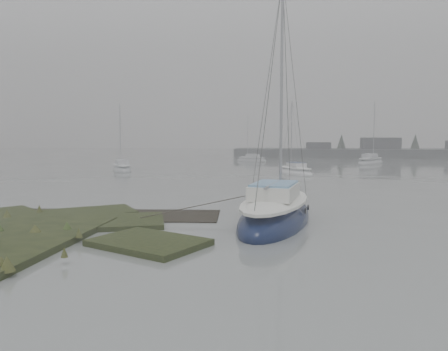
# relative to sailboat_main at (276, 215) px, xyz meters

# --- Properties ---
(ground) EXTENTS (160.00, 160.00, 0.00)m
(ground) POSITION_rel_sailboat_main_xyz_m (-4.49, 26.19, -0.34)
(ground) COLOR slate
(ground) RESTS_ON ground
(far_shoreline) EXTENTS (60.00, 8.00, 4.15)m
(far_shoreline) POSITION_rel_sailboat_main_xyz_m (22.35, 58.09, 0.51)
(far_shoreline) COLOR #4C4F51
(far_shoreline) RESTS_ON ground
(sailboat_main) EXTENTS (3.78, 8.07, 10.95)m
(sailboat_main) POSITION_rel_sailboat_main_xyz_m (0.00, 0.00, 0.00)
(sailboat_main) COLOR #0C1636
(sailboat_main) RESTS_ON ground
(sailboat_white) EXTENTS (4.21, 5.33, 7.35)m
(sailboat_white) POSITION_rel_sailboat_main_xyz_m (1.13, 23.21, -0.11)
(sailboat_white) COLOR white
(sailboat_white) RESTS_ON ground
(sailboat_far_a) EXTENTS (4.11, 5.41, 7.41)m
(sailboat_far_a) POSITION_rel_sailboat_main_xyz_m (-16.27, 24.57, -0.11)
(sailboat_far_a) COLOR #B4BBBF
(sailboat_far_a) RESTS_ON ground
(sailboat_far_b) EXTENTS (4.99, 6.17, 8.57)m
(sailboat_far_b) POSITION_rel_sailboat_main_xyz_m (10.85, 39.65, -0.07)
(sailboat_far_b) COLOR #B1B6BB
(sailboat_far_b) RESTS_ON ground
(sailboat_far_c) EXTENTS (5.00, 3.70, 6.81)m
(sailboat_far_c) POSITION_rel_sailboat_main_xyz_m (-4.57, 42.84, -0.13)
(sailboat_far_c) COLOR #A5A8AE
(sailboat_far_c) RESTS_ON ground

